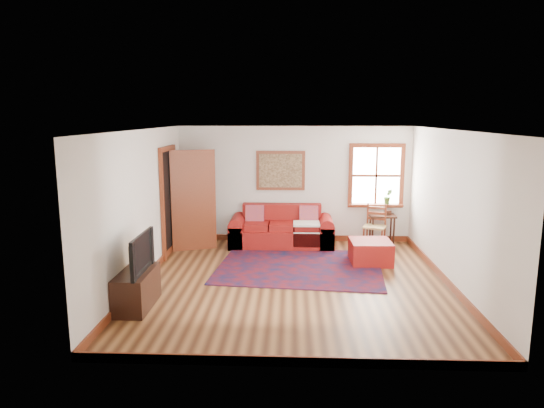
{
  "coord_description": "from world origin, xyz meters",
  "views": [
    {
      "loc": [
        -0.05,
        -7.66,
        2.72
      ],
      "look_at": [
        -0.39,
        0.6,
        1.21
      ],
      "focal_mm": 32.0,
      "sensor_mm": 36.0,
      "label": 1
    }
  ],
  "objects_px": {
    "red_leather_sofa": "(282,232)",
    "ladder_back_chair": "(375,225)",
    "red_ottoman": "(370,252)",
    "media_cabinet": "(137,289)",
    "side_table": "(382,220)"
  },
  "relations": [
    {
      "from": "side_table",
      "to": "media_cabinet",
      "type": "distance_m",
      "value": 5.48
    },
    {
      "from": "red_leather_sofa",
      "to": "ladder_back_chair",
      "type": "bearing_deg",
      "value": -3.91
    },
    {
      "from": "ladder_back_chair",
      "to": "red_leather_sofa",
      "type": "bearing_deg",
      "value": 176.09
    },
    {
      "from": "ladder_back_chair",
      "to": "side_table",
      "type": "bearing_deg",
      "value": 53.42
    },
    {
      "from": "red_leather_sofa",
      "to": "side_table",
      "type": "xyz_separation_m",
      "value": [
        2.13,
        0.12,
        0.25
      ]
    },
    {
      "from": "red_ottoman",
      "to": "side_table",
      "type": "bearing_deg",
      "value": 70.03
    },
    {
      "from": "red_ottoman",
      "to": "side_table",
      "type": "distance_m",
      "value": 1.41
    },
    {
      "from": "red_leather_sofa",
      "to": "media_cabinet",
      "type": "bearing_deg",
      "value": -120.07
    },
    {
      "from": "red_ottoman",
      "to": "media_cabinet",
      "type": "xyz_separation_m",
      "value": [
        -3.69,
        -2.29,
        0.06
      ]
    },
    {
      "from": "red_leather_sofa",
      "to": "ladder_back_chair",
      "type": "distance_m",
      "value": 1.95
    },
    {
      "from": "red_ottoman",
      "to": "media_cabinet",
      "type": "height_order",
      "value": "media_cabinet"
    },
    {
      "from": "red_leather_sofa",
      "to": "media_cabinet",
      "type": "relative_size",
      "value": 2.24
    },
    {
      "from": "red_leather_sofa",
      "to": "media_cabinet",
      "type": "height_order",
      "value": "red_leather_sofa"
    },
    {
      "from": "ladder_back_chair",
      "to": "media_cabinet",
      "type": "relative_size",
      "value": 0.95
    },
    {
      "from": "red_leather_sofa",
      "to": "side_table",
      "type": "relative_size",
      "value": 3.32
    }
  ]
}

